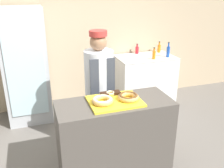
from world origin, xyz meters
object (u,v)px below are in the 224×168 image
at_px(brownie_back_right, 116,93).
at_px(bottle_orange_b, 159,48).
at_px(bottle_orange, 154,55).
at_px(donut_chocolate_glaze, 128,97).
at_px(beverage_fridge, 26,67).
at_px(brownie_back_left, 104,94).
at_px(bottle_blue, 168,51).
at_px(baker_person, 99,89).
at_px(donut_mini_center, 110,93).
at_px(bottle_red, 137,50).
at_px(serving_tray, 115,101).
at_px(chest_freezer, 144,79).
at_px(donut_light_glaze, 103,100).

height_order(brownie_back_right, bottle_orange_b, bottle_orange_b).
bearing_deg(bottle_orange, brownie_back_right, -131.20).
bearing_deg(donut_chocolate_glaze, beverage_fridge, 121.59).
bearing_deg(brownie_back_left, bottle_blue, 40.49).
xyz_separation_m(brownie_back_right, bottle_orange, (1.20, 1.37, 0.02)).
distance_m(beverage_fridge, bottle_orange, 2.21).
relative_size(donut_chocolate_glaze, brownie_back_right, 2.60).
xyz_separation_m(baker_person, bottle_orange_b, (1.61, 1.34, 0.14)).
xyz_separation_m(donut_mini_center, beverage_fridge, (-0.93, 1.57, -0.05)).
relative_size(brownie_back_right, bottle_orange_b, 0.42).
bearing_deg(bottle_red, beverage_fridge, -172.83).
bearing_deg(bottle_orange, donut_chocolate_glaze, -125.75).
bearing_deg(baker_person, donut_chocolate_glaze, -75.81).
relative_size(serving_tray, brownie_back_right, 6.40).
bearing_deg(bottle_orange_b, baker_person, -140.20).
height_order(bottle_orange, bottle_orange_b, bottle_orange_b).
height_order(donut_chocolate_glaze, chest_freezer, donut_chocolate_glaze).
height_order(serving_tray, bottle_orange_b, bottle_orange_b).
bearing_deg(serving_tray, brownie_back_right, 66.01).
bearing_deg(chest_freezer, donut_light_glaze, -127.60).
relative_size(brownie_back_right, bottle_red, 0.47).
bearing_deg(baker_person, brownie_back_left, -97.92).
distance_m(serving_tray, bottle_orange, 1.99).
relative_size(serving_tray, donut_light_glaze, 2.47).
relative_size(baker_person, chest_freezer, 1.52).
distance_m(baker_person, bottle_blue, 1.87).
relative_size(donut_light_glaze, donut_mini_center, 2.11).
height_order(serving_tray, brownie_back_right, brownie_back_right).
xyz_separation_m(donut_mini_center, bottle_blue, (1.58, 1.41, 0.04)).
bearing_deg(serving_tray, bottle_blue, 44.85).
bearing_deg(bottle_orange, bottle_blue, 7.93).
height_order(brownie_back_left, bottle_blue, bottle_blue).
xyz_separation_m(beverage_fridge, bottle_orange, (2.20, -0.20, 0.06)).
bearing_deg(donut_mini_center, brownie_back_right, 0.00).
height_order(brownie_back_left, baker_person, baker_person).
xyz_separation_m(brownie_back_left, bottle_orange, (1.34, 1.37, 0.02)).
distance_m(bottle_orange, bottle_blue, 0.32).
distance_m(baker_person, chest_freezer, 1.71).
bearing_deg(bottle_orange, baker_person, -144.11).
bearing_deg(bottle_blue, donut_light_glaze, -137.25).
bearing_deg(brownie_back_right, chest_freezer, 54.18).
relative_size(donut_chocolate_glaze, bottle_red, 1.22).
bearing_deg(brownie_back_right, bottle_red, 59.64).
bearing_deg(chest_freezer, baker_person, -137.12).
height_order(brownie_back_left, beverage_fridge, beverage_fridge).
xyz_separation_m(bottle_orange, bottle_orange_b, (0.33, 0.41, 0.00)).
distance_m(bottle_orange_b, bottle_blue, 0.37).
height_order(donut_chocolate_glaze, bottle_blue, bottle_blue).
bearing_deg(donut_light_glaze, bottle_blue, 42.75).
distance_m(brownie_back_right, bottle_orange_b, 2.35).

